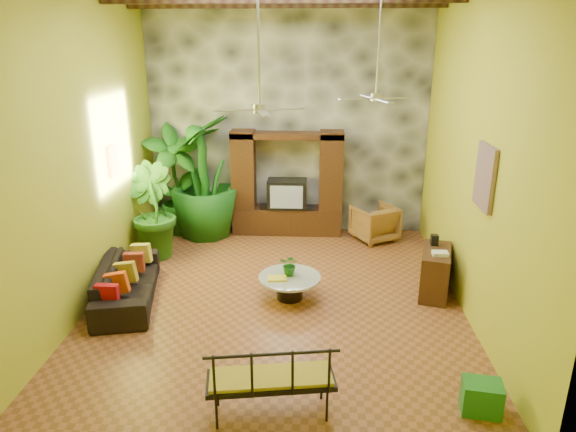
# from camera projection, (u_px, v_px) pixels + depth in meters

# --- Properties ---
(ground) EXTENTS (7.00, 7.00, 0.00)m
(ground) POSITION_uv_depth(u_px,v_px,m) (277.00, 299.00, 8.59)
(ground) COLOR brown
(ground) RESTS_ON ground
(back_wall) EXTENTS (6.00, 0.02, 5.00)m
(back_wall) POSITION_uv_depth(u_px,v_px,m) (288.00, 119.00, 11.09)
(back_wall) COLOR gold
(back_wall) RESTS_ON ground
(left_wall) EXTENTS (0.02, 7.00, 5.00)m
(left_wall) POSITION_uv_depth(u_px,v_px,m) (83.00, 150.00, 7.93)
(left_wall) COLOR gold
(left_wall) RESTS_ON ground
(right_wall) EXTENTS (0.02, 7.00, 5.00)m
(right_wall) POSITION_uv_depth(u_px,v_px,m) (477.00, 154.00, 7.64)
(right_wall) COLOR gold
(right_wall) RESTS_ON ground
(stone_accent_wall) EXTENTS (5.98, 0.10, 4.98)m
(stone_accent_wall) POSITION_uv_depth(u_px,v_px,m) (288.00, 119.00, 11.03)
(stone_accent_wall) COLOR #34353B
(stone_accent_wall) RESTS_ON ground
(entertainment_center) EXTENTS (2.40, 0.55, 2.30)m
(entertainment_center) POSITION_uv_depth(u_px,v_px,m) (287.00, 191.00, 11.24)
(entertainment_center) COLOR #321B0D
(entertainment_center) RESTS_ON ground
(ceiling_fan_front) EXTENTS (1.28, 1.28, 1.86)m
(ceiling_fan_front) POSITION_uv_depth(u_px,v_px,m) (259.00, 94.00, 7.12)
(ceiling_fan_front) COLOR #ADADB2
(ceiling_fan_front) RESTS_ON ceiling
(ceiling_fan_back) EXTENTS (1.28, 1.28, 1.86)m
(ceiling_fan_back) POSITION_uv_depth(u_px,v_px,m) (377.00, 85.00, 8.55)
(ceiling_fan_back) COLOR #ADADB2
(ceiling_fan_back) RESTS_ON ceiling
(wall_art_mask) EXTENTS (0.06, 0.32, 0.55)m
(wall_art_mask) POSITION_uv_depth(u_px,v_px,m) (113.00, 161.00, 9.00)
(wall_art_mask) COLOR orange
(wall_art_mask) RESTS_ON left_wall
(wall_art_painting) EXTENTS (0.06, 0.70, 0.90)m
(wall_art_painting) POSITION_uv_depth(u_px,v_px,m) (485.00, 177.00, 7.14)
(wall_art_painting) COLOR #285595
(wall_art_painting) RESTS_ON right_wall
(sofa) EXTENTS (1.29, 2.33, 0.64)m
(sofa) POSITION_uv_depth(u_px,v_px,m) (127.00, 282.00, 8.47)
(sofa) COLOR black
(sofa) RESTS_ON ground
(wicker_armchair) EXTENTS (1.12, 1.13, 0.76)m
(wicker_armchair) POSITION_uv_depth(u_px,v_px,m) (374.00, 223.00, 11.04)
(wicker_armchair) COLOR #955C36
(wicker_armchair) RESTS_ON ground
(tall_plant_a) EXTENTS (1.55, 1.46, 2.44)m
(tall_plant_a) POSITION_uv_depth(u_px,v_px,m) (176.00, 181.00, 11.10)
(tall_plant_a) COLOR #206A1C
(tall_plant_a) RESTS_ON ground
(tall_plant_b) EXTENTS (1.32, 1.29, 1.87)m
(tall_plant_b) POSITION_uv_depth(u_px,v_px,m) (151.00, 211.00, 10.04)
(tall_plant_b) COLOR #26671B
(tall_plant_b) RESTS_ON ground
(tall_plant_c) EXTENTS (1.67, 1.67, 2.65)m
(tall_plant_c) POSITION_uv_depth(u_px,v_px,m) (204.00, 177.00, 11.01)
(tall_plant_c) COLOR #185C19
(tall_plant_c) RESTS_ON ground
(coffee_table) EXTENTS (1.04, 1.04, 0.40)m
(coffee_table) POSITION_uv_depth(u_px,v_px,m) (290.00, 284.00, 8.54)
(coffee_table) COLOR black
(coffee_table) RESTS_ON ground
(centerpiece_plant) EXTENTS (0.40, 0.37, 0.37)m
(centerpiece_plant) POSITION_uv_depth(u_px,v_px,m) (290.00, 265.00, 8.49)
(centerpiece_plant) COLOR #195A17
(centerpiece_plant) RESTS_ON coffee_table
(yellow_tray) EXTENTS (0.33, 0.25, 0.03)m
(yellow_tray) POSITION_uv_depth(u_px,v_px,m) (277.00, 278.00, 8.38)
(yellow_tray) COLOR yellow
(yellow_tray) RESTS_ON coffee_table
(iron_bench) EXTENTS (1.51, 0.74, 0.57)m
(iron_bench) POSITION_uv_depth(u_px,v_px,m) (270.00, 378.00, 5.71)
(iron_bench) COLOR black
(iron_bench) RESTS_ON ground
(side_console) EXTENTS (0.68, 1.07, 0.79)m
(side_console) POSITION_uv_depth(u_px,v_px,m) (435.00, 272.00, 8.65)
(side_console) COLOR #3B2312
(side_console) RESTS_ON ground
(green_bin) EXTENTS (0.49, 0.39, 0.39)m
(green_bin) POSITION_uv_depth(u_px,v_px,m) (482.00, 397.00, 5.93)
(green_bin) COLOR #1B682F
(green_bin) RESTS_ON ground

